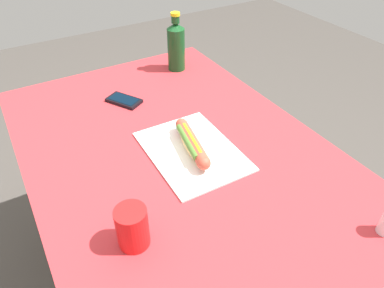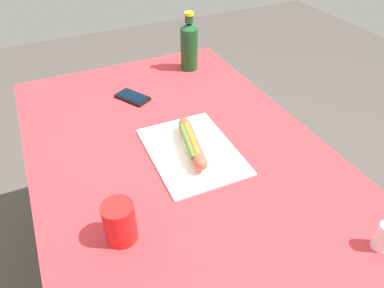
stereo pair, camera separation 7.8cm
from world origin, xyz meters
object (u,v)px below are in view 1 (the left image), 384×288
cell_phone (124,100)px  soda_bottle (176,45)px  hot_dog (192,143)px  drinking_cup (132,227)px

cell_phone → soda_bottle: size_ratio=0.60×
hot_dog → drinking_cup: bearing=127.6°
soda_bottle → drinking_cup: 0.88m
soda_bottle → drinking_cup: size_ratio=2.24×
drinking_cup → hot_dog: bearing=-52.4°
cell_phone → drinking_cup: bearing=160.3°
cell_phone → soda_bottle: (0.14, -0.29, 0.10)m
cell_phone → soda_bottle: 0.34m
cell_phone → drinking_cup: size_ratio=1.33×
hot_dog → drinking_cup: (-0.21, 0.28, 0.02)m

